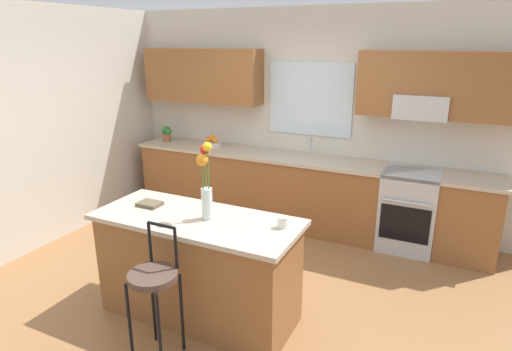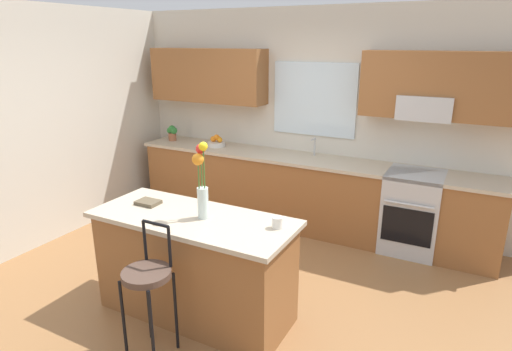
# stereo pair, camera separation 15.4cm
# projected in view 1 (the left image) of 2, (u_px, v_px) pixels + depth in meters

# --- Properties ---
(ground_plane) EXTENTS (14.00, 14.00, 0.00)m
(ground_plane) POSITION_uv_depth(u_px,v_px,m) (237.00, 291.00, 4.13)
(ground_plane) COLOR olive
(wall_left) EXTENTS (0.12, 4.60, 2.70)m
(wall_left) POSITION_uv_depth(u_px,v_px,m) (55.00, 125.00, 5.04)
(wall_left) COLOR beige
(wall_left) RESTS_ON ground
(back_wall_assembly) EXTENTS (5.60, 0.50, 2.70)m
(back_wall_assembly) POSITION_uv_depth(u_px,v_px,m) (312.00, 107.00, 5.37)
(back_wall_assembly) COLOR beige
(back_wall_assembly) RESTS_ON ground
(counter_run) EXTENTS (4.56, 0.64, 0.92)m
(counter_run) POSITION_uv_depth(u_px,v_px,m) (299.00, 192.00, 5.45)
(counter_run) COLOR brown
(counter_run) RESTS_ON ground
(sink_faucet) EXTENTS (0.02, 0.13, 0.23)m
(sink_faucet) POSITION_uv_depth(u_px,v_px,m) (311.00, 144.00, 5.36)
(sink_faucet) COLOR #B7BABC
(sink_faucet) RESTS_ON counter_run
(oven_range) EXTENTS (0.60, 0.64, 0.92)m
(oven_range) POSITION_uv_depth(u_px,v_px,m) (408.00, 210.00, 4.88)
(oven_range) COLOR #B7BABC
(oven_range) RESTS_ON ground
(kitchen_island) EXTENTS (1.73, 0.72, 0.92)m
(kitchen_island) POSITION_uv_depth(u_px,v_px,m) (198.00, 267.00, 3.65)
(kitchen_island) COLOR brown
(kitchen_island) RESTS_ON ground
(bar_stool_near) EXTENTS (0.36, 0.36, 1.04)m
(bar_stool_near) POSITION_uv_depth(u_px,v_px,m) (154.00, 282.00, 3.10)
(bar_stool_near) COLOR black
(bar_stool_near) RESTS_ON ground
(flower_vase) EXTENTS (0.12, 0.14, 0.64)m
(flower_vase) POSITION_uv_depth(u_px,v_px,m) (206.00, 182.00, 3.39)
(flower_vase) COLOR silver
(flower_vase) RESTS_ON kitchen_island
(mug_ceramic) EXTENTS (0.08, 0.08, 0.09)m
(mug_ceramic) POSITION_uv_depth(u_px,v_px,m) (282.00, 222.00, 3.30)
(mug_ceramic) COLOR silver
(mug_ceramic) RESTS_ON kitchen_island
(cookbook) EXTENTS (0.20, 0.15, 0.03)m
(cookbook) POSITION_uv_depth(u_px,v_px,m) (150.00, 204.00, 3.75)
(cookbook) COLOR brown
(cookbook) RESTS_ON kitchen_island
(fruit_bowl_oranges) EXTENTS (0.24, 0.24, 0.16)m
(fruit_bowl_oranges) POSITION_uv_depth(u_px,v_px,m) (212.00, 143.00, 5.83)
(fruit_bowl_oranges) COLOR silver
(fruit_bowl_oranges) RESTS_ON counter_run
(potted_plant_small) EXTENTS (0.18, 0.12, 0.22)m
(potted_plant_small) POSITION_uv_depth(u_px,v_px,m) (167.00, 133.00, 6.11)
(potted_plant_small) COLOR #9E5B3D
(potted_plant_small) RESTS_ON counter_run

